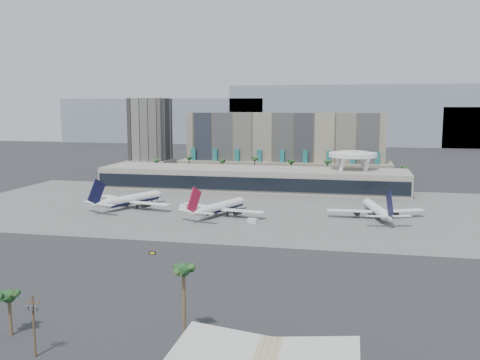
% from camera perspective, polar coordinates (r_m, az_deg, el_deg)
% --- Properties ---
extents(ground, '(900.00, 900.00, 0.00)m').
position_cam_1_polar(ground, '(194.44, -4.86, -5.97)').
color(ground, '#232326').
rests_on(ground, ground).
extents(apron_pad, '(260.00, 130.00, 0.06)m').
position_cam_1_polar(apron_pad, '(246.34, -1.15, -2.96)').
color(apron_pad, '#5B5B59').
rests_on(apron_pad, ground).
extents(mountain_ridge, '(680.00, 60.00, 70.00)m').
position_cam_1_polar(mountain_ridge, '(651.27, 9.68, 6.37)').
color(mountain_ridge, gray).
rests_on(mountain_ridge, ground).
extents(hotel, '(140.00, 30.00, 42.00)m').
position_cam_1_polar(hotel, '(359.01, 4.76, 3.16)').
color(hotel, gray).
rests_on(hotel, ground).
extents(office_tower, '(30.00, 30.00, 52.00)m').
position_cam_1_polar(office_tower, '(409.76, -9.53, 4.53)').
color(office_tower, black).
rests_on(office_tower, ground).
extents(terminal, '(170.00, 32.50, 14.50)m').
position_cam_1_polar(terminal, '(298.25, 1.25, 0.21)').
color(terminal, '#A69E92').
rests_on(terminal, ground).
extents(saucer_structure, '(26.00, 26.00, 21.89)m').
position_cam_1_polar(saucer_structure, '(297.82, 11.94, 2.34)').
color(saucer_structure, white).
rests_on(saucer_structure, ground).
extents(palm_row, '(157.80, 2.80, 13.10)m').
position_cam_1_polar(palm_row, '(331.02, 3.58, 1.67)').
color(palm_row, brown).
rests_on(palm_row, ground).
extents(utility_pole, '(3.20, 0.85, 12.00)m').
position_cam_1_polar(utility_pole, '(109.38, -21.19, -13.81)').
color(utility_pole, '#4C3826').
rests_on(utility_pole, ground).
extents(airliner_left, '(40.95, 42.14, 15.63)m').
position_cam_1_polar(airliner_left, '(250.18, -11.61, -2.05)').
color(airliner_left, white).
rests_on(airliner_left, ground).
extents(airliner_centre, '(39.25, 40.52, 14.70)m').
position_cam_1_polar(airliner_centre, '(228.49, -2.15, -2.89)').
color(airliner_centre, white).
rests_on(airliner_centre, ground).
extents(airliner_right, '(40.16, 41.73, 14.61)m').
position_cam_1_polar(airliner_right, '(229.98, 14.38, -3.07)').
color(airliner_right, white).
rests_on(airliner_right, ground).
extents(service_vehicle_a, '(4.95, 2.70, 2.34)m').
position_cam_1_polar(service_vehicle_a, '(242.47, -5.86, -2.91)').
color(service_vehicle_a, white).
rests_on(service_vehicle_a, ground).
extents(service_vehicle_b, '(4.03, 2.73, 1.92)m').
position_cam_1_polar(service_vehicle_b, '(214.23, 1.35, -4.37)').
color(service_vehicle_b, silver).
rests_on(service_vehicle_b, ground).
extents(taxiway_sign, '(2.11, 0.72, 0.95)m').
position_cam_1_polar(taxiway_sign, '(172.51, -9.33, -7.69)').
color(taxiway_sign, black).
rests_on(taxiway_sign, ground).
extents(near_palm_a, '(6.00, 6.00, 9.75)m').
position_cam_1_polar(near_palm_a, '(120.85, -23.39, -11.92)').
color(near_palm_a, brown).
rests_on(near_palm_a, ground).
extents(near_palm_b, '(6.00, 6.00, 15.57)m').
position_cam_1_polar(near_palm_b, '(109.32, -6.03, -10.24)').
color(near_palm_b, brown).
rests_on(near_palm_b, ground).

